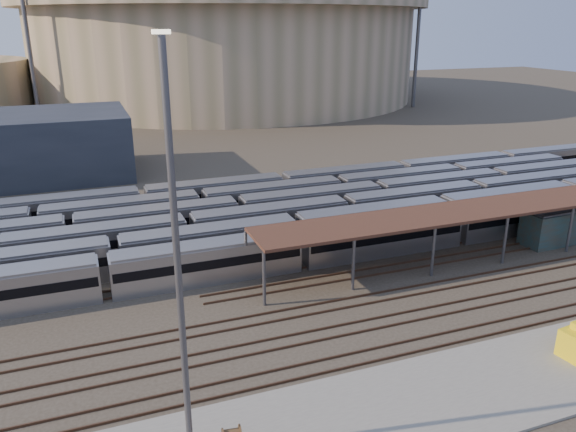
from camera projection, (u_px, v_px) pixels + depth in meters
The scene contains 10 objects.
ground at pixel (353, 297), 50.58m from camera, with size 420.00×420.00×0.00m, color #383026.
apron at pixel (390, 411), 35.62m from camera, with size 50.00×9.00×0.20m, color gray.
subway_trains at pixel (276, 216), 66.06m from camera, with size 127.61×23.90×3.60m.
inspection_shed at pixel (523, 205), 59.80m from camera, with size 60.30×6.00×5.30m.
empty_tracks at pixel (381, 322), 46.13m from camera, with size 170.00×9.62×0.18m.
stadium at pixel (224, 44), 177.19m from camera, with size 124.00×124.00×32.50m.
floodlight_0 at pixel (27, 34), 130.99m from camera, with size 4.00×1.00×38.40m.
floodlight_2 at pixel (418, 32), 155.47m from camera, with size 4.00×1.00×38.40m.
floodlight_3 at pixel (103, 30), 181.83m from camera, with size 4.00×1.00×38.40m.
yard_light_pole at pixel (178, 270), 28.00m from camera, with size 0.81×0.36×22.98m.
Camera 1 is at (-21.51, -40.37, 23.52)m, focal length 35.00 mm.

